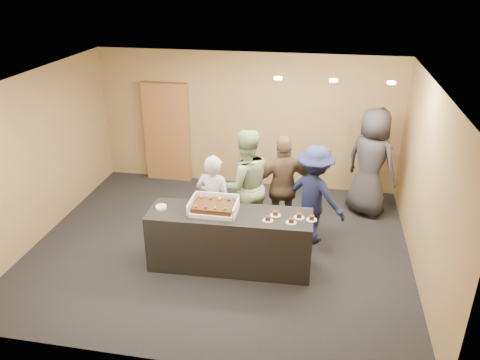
{
  "coord_description": "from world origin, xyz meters",
  "views": [
    {
      "loc": [
        1.5,
        -6.31,
        4.18
      ],
      "look_at": [
        0.33,
        0.0,
        1.22
      ],
      "focal_mm": 35.0,
      "sensor_mm": 36.0,
      "label": 1
    }
  ],
  "objects_px": {
    "serving_counter": "(230,240)",
    "sheet_cake": "(214,206)",
    "storage_cabinet": "(167,132)",
    "plate_stack": "(161,207)",
    "person_navy_man": "(314,195)",
    "person_brown_extra": "(283,187)",
    "person_sage_man": "(245,185)",
    "person_server_grey": "(214,203)",
    "cake_box": "(214,208)",
    "person_dark_suit": "(371,162)"
  },
  "relations": [
    {
      "from": "plate_stack",
      "to": "storage_cabinet",
      "type": "bearing_deg",
      "value": 106.87
    },
    {
      "from": "person_server_grey",
      "to": "storage_cabinet",
      "type": "bearing_deg",
      "value": -47.19
    },
    {
      "from": "person_sage_man",
      "to": "person_dark_suit",
      "type": "relative_size",
      "value": 0.95
    },
    {
      "from": "person_server_grey",
      "to": "plate_stack",
      "type": "bearing_deg",
      "value": 45.39
    },
    {
      "from": "storage_cabinet",
      "to": "person_navy_man",
      "type": "relative_size",
      "value": 1.25
    },
    {
      "from": "person_server_grey",
      "to": "person_brown_extra",
      "type": "xyz_separation_m",
      "value": [
        1.02,
        0.64,
        0.07
      ]
    },
    {
      "from": "serving_counter",
      "to": "sheet_cake",
      "type": "bearing_deg",
      "value": 177.73
    },
    {
      "from": "storage_cabinet",
      "to": "cake_box",
      "type": "xyz_separation_m",
      "value": [
        1.68,
        -2.88,
        -0.09
      ]
    },
    {
      "from": "sheet_cake",
      "to": "plate_stack",
      "type": "relative_size",
      "value": 3.57
    },
    {
      "from": "plate_stack",
      "to": "person_brown_extra",
      "type": "height_order",
      "value": "person_brown_extra"
    },
    {
      "from": "person_brown_extra",
      "to": "sheet_cake",
      "type": "bearing_deg",
      "value": 32.53
    },
    {
      "from": "cake_box",
      "to": "plate_stack",
      "type": "distance_m",
      "value": 0.79
    },
    {
      "from": "person_sage_man",
      "to": "person_server_grey",
      "type": "bearing_deg",
      "value": 20.71
    },
    {
      "from": "serving_counter",
      "to": "storage_cabinet",
      "type": "relative_size",
      "value": 1.16
    },
    {
      "from": "serving_counter",
      "to": "person_brown_extra",
      "type": "distance_m",
      "value": 1.35
    },
    {
      "from": "storage_cabinet",
      "to": "plate_stack",
      "type": "xyz_separation_m",
      "value": [
        0.89,
        -2.94,
        -0.11
      ]
    },
    {
      "from": "person_server_grey",
      "to": "person_sage_man",
      "type": "distance_m",
      "value": 0.62
    },
    {
      "from": "serving_counter",
      "to": "person_sage_man",
      "type": "height_order",
      "value": "person_sage_man"
    },
    {
      "from": "serving_counter",
      "to": "plate_stack",
      "type": "relative_size",
      "value": 14.69
    },
    {
      "from": "plate_stack",
      "to": "person_dark_suit",
      "type": "xyz_separation_m",
      "value": [
        3.15,
        2.17,
        0.07
      ]
    },
    {
      "from": "person_sage_man",
      "to": "plate_stack",
      "type": "bearing_deg",
      "value": 13.62
    },
    {
      "from": "cake_box",
      "to": "sheet_cake",
      "type": "xyz_separation_m",
      "value": [
        -0.0,
        -0.03,
        0.05
      ]
    },
    {
      "from": "cake_box",
      "to": "plate_stack",
      "type": "height_order",
      "value": "cake_box"
    },
    {
      "from": "person_brown_extra",
      "to": "storage_cabinet",
      "type": "bearing_deg",
      "value": -52.5
    },
    {
      "from": "cake_box",
      "to": "person_server_grey",
      "type": "distance_m",
      "value": 0.46
    },
    {
      "from": "person_sage_man",
      "to": "person_navy_man",
      "type": "relative_size",
      "value": 1.14
    },
    {
      "from": "person_navy_man",
      "to": "person_dark_suit",
      "type": "distance_m",
      "value": 1.51
    },
    {
      "from": "serving_counter",
      "to": "person_server_grey",
      "type": "xyz_separation_m",
      "value": [
        -0.34,
        0.45,
        0.35
      ]
    },
    {
      "from": "cake_box",
      "to": "person_dark_suit",
      "type": "bearing_deg",
      "value": 41.78
    },
    {
      "from": "sheet_cake",
      "to": "plate_stack",
      "type": "height_order",
      "value": "sheet_cake"
    },
    {
      "from": "serving_counter",
      "to": "storage_cabinet",
      "type": "distance_m",
      "value": 3.53
    },
    {
      "from": "person_brown_extra",
      "to": "cake_box",
      "type": "bearing_deg",
      "value": 31.88
    },
    {
      "from": "cake_box",
      "to": "person_server_grey",
      "type": "bearing_deg",
      "value": 104.06
    },
    {
      "from": "storage_cabinet",
      "to": "plate_stack",
      "type": "height_order",
      "value": "storage_cabinet"
    },
    {
      "from": "person_navy_man",
      "to": "storage_cabinet",
      "type": "bearing_deg",
      "value": -4.13
    },
    {
      "from": "person_navy_man",
      "to": "person_brown_extra",
      "type": "relative_size",
      "value": 0.95
    },
    {
      "from": "storage_cabinet",
      "to": "person_sage_man",
      "type": "xyz_separation_m",
      "value": [
        1.98,
        -2.01,
        -0.09
      ]
    },
    {
      "from": "person_dark_suit",
      "to": "serving_counter",
      "type": "bearing_deg",
      "value": 81.95
    },
    {
      "from": "person_navy_man",
      "to": "person_sage_man",
      "type": "bearing_deg",
      "value": 31.53
    },
    {
      "from": "plate_stack",
      "to": "person_dark_suit",
      "type": "bearing_deg",
      "value": 34.53
    },
    {
      "from": "cake_box",
      "to": "person_dark_suit",
      "type": "distance_m",
      "value": 3.17
    },
    {
      "from": "person_navy_man",
      "to": "cake_box",
      "type": "bearing_deg",
      "value": 61.5
    },
    {
      "from": "storage_cabinet",
      "to": "person_navy_man",
      "type": "bearing_deg",
      "value": -31.98
    },
    {
      "from": "person_brown_extra",
      "to": "person_dark_suit",
      "type": "height_order",
      "value": "person_dark_suit"
    },
    {
      "from": "person_server_grey",
      "to": "person_brown_extra",
      "type": "bearing_deg",
      "value": -137.78
    },
    {
      "from": "serving_counter",
      "to": "person_server_grey",
      "type": "distance_m",
      "value": 0.67
    },
    {
      "from": "plate_stack",
      "to": "person_server_grey",
      "type": "height_order",
      "value": "person_server_grey"
    },
    {
      "from": "storage_cabinet",
      "to": "person_sage_man",
      "type": "distance_m",
      "value": 2.82
    },
    {
      "from": "plate_stack",
      "to": "person_navy_man",
      "type": "distance_m",
      "value": 2.43
    },
    {
      "from": "person_server_grey",
      "to": "person_brown_extra",
      "type": "distance_m",
      "value": 1.2
    }
  ]
}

